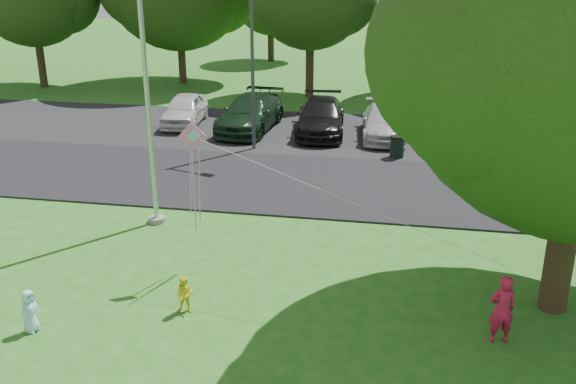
% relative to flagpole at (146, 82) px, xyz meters
% --- Properties ---
extents(ground, '(120.00, 120.00, 0.00)m').
position_rel_flagpole_xyz_m(ground, '(3.50, -5.00, -4.17)').
color(ground, '#23651A').
rests_on(ground, ground).
extents(park_road, '(60.00, 6.00, 0.06)m').
position_rel_flagpole_xyz_m(park_road, '(3.50, 4.00, -4.14)').
color(park_road, black).
rests_on(park_road, ground).
extents(parking_strip, '(42.00, 7.00, 0.06)m').
position_rel_flagpole_xyz_m(parking_strip, '(3.50, 10.50, -4.14)').
color(parking_strip, black).
rests_on(parking_strip, ground).
extents(flagpole, '(0.50, 0.50, 10.00)m').
position_rel_flagpole_xyz_m(flagpole, '(0.00, 0.00, 0.00)').
color(flagpole, '#B7BABF').
rests_on(flagpole, ground).
extents(street_lamp, '(1.86, 0.71, 6.78)m').
position_rel_flagpole_xyz_m(street_lamp, '(1.45, 7.52, -0.09)').
color(street_lamp, '#3F3F44').
rests_on(street_lamp, ground).
extents(trash_can, '(0.57, 0.57, 0.90)m').
position_rel_flagpole_xyz_m(trash_can, '(6.84, 7.45, -3.71)').
color(trash_can, black).
rests_on(trash_can, ground).
extents(horizon_trees, '(77.46, 7.20, 7.02)m').
position_rel_flagpole_xyz_m(horizon_trees, '(7.56, 28.88, 0.14)').
color(horizon_trees, '#332316').
rests_on(horizon_trees, ground).
extents(parked_cars, '(13.82, 5.22, 1.48)m').
position_rel_flagpole_xyz_m(parked_cars, '(3.13, 10.40, -3.41)').
color(parked_cars, silver).
rests_on(parked_cars, ground).
extents(woman, '(0.62, 0.49, 1.51)m').
position_rel_flagpole_xyz_m(woman, '(9.15, -4.61, -3.41)').
color(woman, '#CA1B45').
rests_on(woman, ground).
extents(child_yellow, '(0.44, 0.35, 0.87)m').
position_rel_flagpole_xyz_m(child_yellow, '(2.47, -4.67, -3.73)').
color(child_yellow, yellow).
rests_on(child_yellow, ground).
extents(child_blue, '(0.42, 0.53, 0.96)m').
position_rel_flagpole_xyz_m(child_blue, '(-0.48, -5.94, -3.69)').
color(child_blue, '#A6E6FF').
rests_on(child_blue, ground).
extents(kite, '(7.29, 2.15, 2.81)m').
position_rel_flagpole_xyz_m(kite, '(2.33, -2.79, -1.11)').
color(kite, pink).
rests_on(kite, ground).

